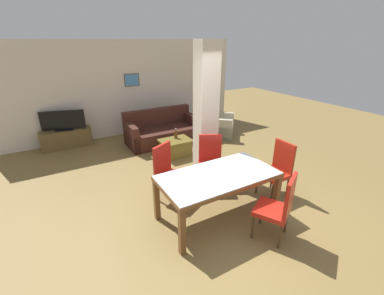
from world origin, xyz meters
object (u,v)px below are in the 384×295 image
dining_chair_head_right (278,168)px  dining_chair_near_right (279,206)px  dining_chair_far_left (168,171)px  coffee_table (176,148)px  armchair (217,126)px  dining_chair_far_right (211,160)px  tv_screen (63,121)px  tv_stand (67,138)px  sofa (162,132)px  bottle (176,134)px  dining_table (218,183)px  floor_lamp (200,81)px

dining_chair_head_right → dining_chair_near_right: (-0.87, -0.83, 0.00)m
dining_chair_far_left → coffee_table: dining_chair_far_left is taller
armchair → dining_chair_far_right: bearing=3.5°
tv_screen → dining_chair_far_right: bearing=137.1°
dining_chair_head_right → armchair: bearing=-16.0°
armchair → tv_screen: tv_screen is taller
tv_stand → dining_chair_head_right: bearing=-55.0°
dining_chair_head_right → sofa: dining_chair_head_right is taller
armchair → bottle: 1.80m
bottle → tv_stand: 3.01m
dining_table → dining_chair_near_right: size_ratio=1.79×
tv_stand → floor_lamp: (3.97, -0.33, 1.26)m
armchair → floor_lamp: 1.54m
dining_chair_head_right → coffee_table: 2.63m
dining_chair_far_right → floor_lamp: size_ratio=0.57×
dining_table → dining_chair_far_left: bearing=117.2°
dining_chair_head_right → sofa: 3.59m
dining_chair_far_right → sofa: dining_chair_far_right is taller
dining_chair_far_left → floor_lamp: floor_lamp is taller
dining_chair_far_left → dining_chair_head_right: size_ratio=1.00×
dining_chair_near_right → sofa: dining_chair_near_right is taller
dining_chair_head_right → armchair: dining_chair_head_right is taller
dining_chair_far_left → tv_screen: dining_chair_far_left is taller
tv_screen → dining_chair_head_right: bearing=139.9°
dining_table → sofa: (0.59, 3.50, -0.33)m
sofa → tv_screen: 2.60m
dining_chair_far_right → tv_screen: dining_chair_far_right is taller
armchair → bottle: (-1.68, -0.60, 0.23)m
dining_chair_far_left → armchair: size_ratio=0.83×
tv_stand → tv_screen: tv_screen is taller
dining_chair_head_right → dining_chair_near_right: same height
dining_chair_head_right → coffee_table: size_ratio=1.36×
dining_chair_far_right → armchair: dining_chair_far_right is taller
dining_table → sofa: sofa is taller
dining_chair_head_right → floor_lamp: size_ratio=0.57×
sofa → dining_chair_near_right: bearing=88.2°
dining_chair_far_left → dining_table: bearing=90.0°
dining_chair_near_right → bottle: 3.40m
armchair → floor_lamp: bearing=-135.7°
dining_chair_head_right → dining_chair_near_right: bearing=133.6°
dining_chair_far_right → tv_screen: bearing=-30.7°
dining_chair_head_right → coffee_table: bearing=18.6°
armchair → tv_screen: size_ratio=1.17×
dining_chair_near_right → bottle: (0.10, 3.40, -0.04)m
dining_table → armchair: size_ratio=1.48×
dining_chair_near_right → floor_lamp: size_ratio=0.57×
dining_chair_far_right → dining_chair_near_right: size_ratio=1.00×
coffee_table → dining_chair_near_right: bearing=-90.6°
sofa → coffee_table: sofa is taller
dining_chair_far_right → bottle: size_ratio=4.01×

